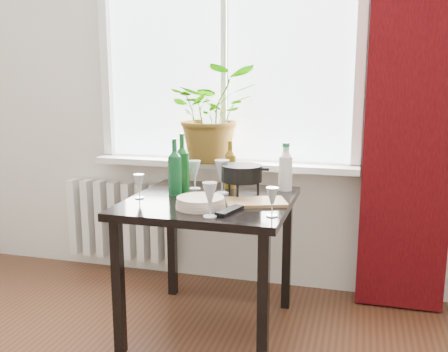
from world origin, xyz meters
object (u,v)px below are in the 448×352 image
(potted_plant, at_px, (213,114))
(wineglass_back_left, at_px, (195,174))
(wineglass_far_right, at_px, (272,202))
(tv_remote, at_px, (230,211))
(cutting_board, at_px, (256,202))
(wineglass_front_left, at_px, (139,186))
(table, at_px, (210,216))
(bottle_amber, at_px, (230,164))
(wineglass_front_right, at_px, (210,200))
(wine_bottle_left, at_px, (175,167))
(cleaning_bottle, at_px, (286,167))
(wineglass_back_center, at_px, (222,176))
(wine_bottle_right, at_px, (182,163))
(radiator, at_px, (122,220))
(fondue_pot, at_px, (242,181))
(plate_stack, at_px, (201,202))

(potted_plant, distance_m, wineglass_back_left, 0.49)
(potted_plant, relative_size, wineglass_far_right, 4.34)
(tv_remote, xyz_separation_m, cutting_board, (0.08, 0.21, -0.00))
(wineglass_front_left, distance_m, cutting_board, 0.63)
(table, bearing_deg, tv_remote, -54.45)
(bottle_amber, xyz_separation_m, wineglass_front_right, (0.07, -0.63, -0.06))
(bottle_amber, relative_size, wineglass_front_right, 1.68)
(wine_bottle_left, height_order, wineglass_front_left, wine_bottle_left)
(bottle_amber, relative_size, wineglass_front_left, 2.11)
(wineglass_far_right, distance_m, wineglass_back_left, 0.70)
(wineglass_back_left, bearing_deg, cutting_board, -30.27)
(wineglass_front_left, bearing_deg, wineglass_front_right, -28.10)
(cleaning_bottle, distance_m, wineglass_back_center, 0.37)
(cleaning_bottle, bearing_deg, wineglass_back_center, -150.50)
(wine_bottle_right, distance_m, cutting_board, 0.49)
(table, height_order, wineglass_front_left, wineglass_front_left)
(radiator, bearing_deg, wineglass_front_right, -45.46)
(bottle_amber, relative_size, cleaning_bottle, 1.02)
(wineglass_back_center, relative_size, cutting_board, 0.65)
(potted_plant, distance_m, cutting_board, 0.84)
(tv_remote, bearing_deg, table, 141.81)
(cleaning_bottle, relative_size, wineglass_back_center, 1.40)
(bottle_amber, height_order, wineglass_front_right, bottle_amber)
(potted_plant, relative_size, tv_remote, 3.32)
(wineglass_back_center, height_order, cutting_board, wineglass_back_center)
(wineglass_far_right, xyz_separation_m, cutting_board, (-0.12, 0.22, -0.06))
(potted_plant, height_order, wine_bottle_right, potted_plant)
(wineglass_back_left, distance_m, wineglass_front_left, 0.36)
(wineglass_far_right, bearing_deg, fondue_pot, 122.78)
(wineglass_far_right, xyz_separation_m, fondue_pot, (-0.23, 0.36, 0.02))
(radiator, xyz_separation_m, bottle_amber, (0.88, -0.34, 0.50))
(bottle_amber, distance_m, fondue_pot, 0.22)
(tv_remote, bearing_deg, wineglass_far_right, 13.92)
(potted_plant, bearing_deg, wineglass_back_left, -89.68)
(wineglass_front_right, height_order, plate_stack, wineglass_front_right)
(wineglass_back_left, relative_size, wineglass_front_left, 1.29)
(wine_bottle_right, distance_m, wineglass_front_left, 0.28)
(wineglass_back_left, height_order, fondue_pot, same)
(radiator, height_order, wineglass_far_right, wineglass_far_right)
(wineglass_back_left, distance_m, tv_remote, 0.56)
(wineglass_far_right, bearing_deg, tv_remote, 177.65)
(table, height_order, potted_plant, potted_plant)
(wineglass_far_right, bearing_deg, radiator, 144.33)
(radiator, relative_size, wineglass_back_center, 4.10)
(radiator, xyz_separation_m, wineglass_back_center, (0.88, -0.50, 0.46))
(cleaning_bottle, bearing_deg, bottle_amber, -176.54)
(radiator, relative_size, bottle_amber, 2.86)
(table, xyz_separation_m, wineglass_back_center, (0.03, 0.13, 0.19))
(wine_bottle_right, bearing_deg, bottle_amber, 41.46)
(wineglass_back_center, bearing_deg, bottle_amber, 88.60)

